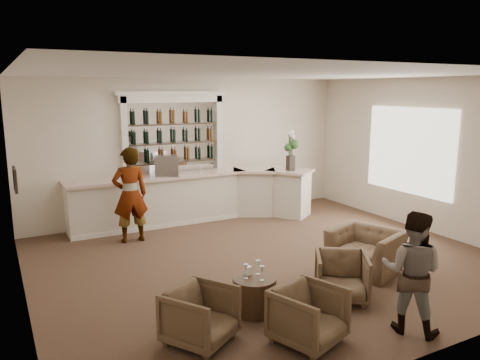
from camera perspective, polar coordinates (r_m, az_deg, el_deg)
name	(u,v)px	position (r m, az deg, el deg)	size (l,w,h in m)	color
ground	(269,260)	(8.61, 3.50, -9.73)	(8.00, 8.00, 0.00)	brown
room_shell	(257,128)	(8.78, 2.14, 6.38)	(8.04, 7.02, 3.32)	beige
bar_counter	(195,197)	(10.94, -5.46, -2.11)	(5.72, 1.80, 1.14)	silver
back_bar_alcove	(174,134)	(10.97, -8.07, 5.59)	(2.64, 0.25, 3.00)	white
cocktail_table	(254,295)	(6.66, 1.77, -13.82)	(0.61, 0.61, 0.50)	#45301E
sommelier	(130,195)	(9.61, -13.25, -1.79)	(0.70, 0.46, 1.93)	gray
guest	(412,272)	(6.37, 20.23, -10.47)	(0.77, 0.60, 1.58)	gray
armchair_left	(200,315)	(5.92, -4.85, -16.13)	(0.74, 0.77, 0.70)	brown
armchair_center	(308,315)	(5.95, 8.35, -16.01)	(0.76, 0.78, 0.71)	brown
armchair_right	(342,277)	(7.16, 12.30, -11.42)	(0.74, 0.76, 0.69)	brown
armchair_far	(366,251)	(8.29, 15.06, -8.31)	(1.10, 0.97, 0.72)	brown
espresso_machine	(166,166)	(10.54, -8.96, 1.69)	(0.51, 0.43, 0.45)	#B0B1B5
flower_vase	(291,148)	(11.15, 6.22, 3.86)	(0.25, 0.25, 0.95)	black
wine_glass_bar_left	(201,169)	(10.81, -4.81, 1.37)	(0.07, 0.07, 0.21)	white
wine_glass_bar_right	(177,170)	(10.72, -7.74, 1.23)	(0.07, 0.07, 0.21)	white
wine_glass_tbl_a	(246,272)	(6.49, 0.71, -11.09)	(0.07, 0.07, 0.21)	white
wine_glass_tbl_b	(258,267)	(6.63, 2.20, -10.61)	(0.07, 0.07, 0.21)	white
wine_glass_tbl_c	(262,273)	(6.43, 2.69, -11.30)	(0.07, 0.07, 0.21)	white
napkin_holder	(248,271)	(6.64, 1.02, -10.99)	(0.08, 0.08, 0.12)	white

